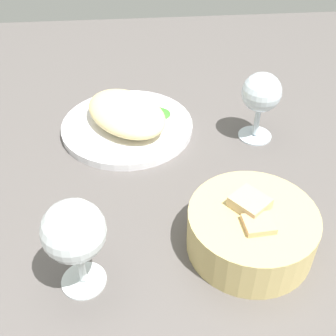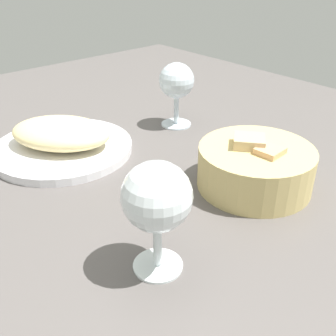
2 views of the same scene
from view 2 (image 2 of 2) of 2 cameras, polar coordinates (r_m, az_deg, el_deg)
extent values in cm
cube|color=#585250|center=(62.14, -8.62, -3.52)|extent=(140.00, 140.00, 2.00)
cylinder|color=white|center=(73.34, -14.64, 2.72)|extent=(24.21, 24.21, 1.40)
ellipsoid|color=beige|center=(72.10, -14.93, 4.83)|extent=(21.19, 19.65, 4.54)
cone|color=#3B862B|center=(77.34, -11.80, 5.74)|extent=(4.62, 4.62, 1.66)
cylinder|color=tan|center=(61.14, 12.25, 0.06)|extent=(17.06, 17.06, 6.32)
cube|color=tan|center=(59.07, 14.10, 1.14)|extent=(3.59, 3.93, 3.70)
cube|color=tan|center=(60.45, 11.30, 2.45)|extent=(6.01, 5.94, 4.48)
cylinder|color=silver|center=(47.16, -1.45, -13.49)|extent=(5.73, 5.73, 0.60)
cylinder|color=silver|center=(45.26, -1.49, -10.81)|extent=(1.00, 1.00, 5.16)
sphere|color=silver|center=(41.44, -1.61, -4.05)|extent=(7.59, 7.59, 7.59)
cylinder|color=silver|center=(82.23, 1.15, 6.35)|extent=(6.02, 6.02, 0.60)
cylinder|color=silver|center=(81.15, 1.17, 8.22)|extent=(1.00, 1.00, 5.16)
sphere|color=silver|center=(79.19, 1.22, 12.29)|extent=(6.87, 6.87, 6.87)
camera|label=1|loc=(0.34, 77.69, 35.42)|focal=46.07mm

